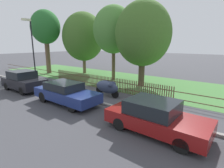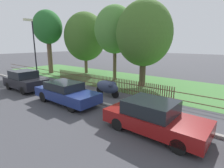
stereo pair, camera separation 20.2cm
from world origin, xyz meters
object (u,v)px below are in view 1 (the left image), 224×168
Objects in this scene: tree_mid_park at (114,30)px; tree_far_left at (143,34)px; street_lamp at (31,44)px; parked_car_navy_estate at (155,116)px; parked_car_silver_hatchback at (24,81)px; tree_nearest_kerb at (46,28)px; tree_behind_motorcycle at (83,37)px; covered_motorcycle at (107,87)px; parked_car_black_saloon at (66,92)px.

tree_far_left is at bearing -7.03° from tree_mid_park.
tree_mid_park reaches higher than street_lamp.
parked_car_navy_estate is 0.74× the size of street_lamp.
parked_car_silver_hatchback is 0.54× the size of tree_far_left.
tree_nearest_kerb reaches higher than parked_car_navy_estate.
covered_motorcycle is at bearing -34.86° from tree_behind_motorcycle.
parked_car_black_saloon reaches higher than covered_motorcycle.
parked_car_silver_hatchback is at bearing -179.60° from parked_car_black_saloon.
parked_car_navy_estate is at bearing -43.69° from tree_mid_park.
parked_car_silver_hatchback is 0.51× the size of tree_nearest_kerb.
parked_car_black_saloon is at bearing -109.13° from covered_motorcycle.
tree_behind_motorcycle reaches higher than tree_mid_park.
street_lamp reaches higher than parked_car_black_saloon.
parked_car_silver_hatchback is at bearing -112.68° from tree_mid_park.
tree_far_left is at bearing 123.27° from parked_car_navy_estate.
parked_car_navy_estate is 0.56× the size of tree_nearest_kerb.
tree_mid_park is at bearing 10.52° from tree_nearest_kerb.
tree_far_left reaches higher than covered_motorcycle.
parked_car_navy_estate is at bearing -7.81° from street_lamp.
parked_car_silver_hatchback is 9.62m from tree_behind_motorcycle.
tree_mid_park is (-7.84, 7.49, 4.20)m from parked_car_navy_estate.
tree_nearest_kerb is (-11.92, 3.15, 4.74)m from covered_motorcycle.
tree_nearest_kerb is 12.30m from tree_far_left.
street_lamp is (4.15, -4.14, -1.85)m from tree_nearest_kerb.
tree_mid_park is at bearing 172.97° from tree_far_left.
tree_nearest_kerb reaches higher than covered_motorcycle.
parked_car_silver_hatchback is 10.99m from parked_car_navy_estate.
tree_far_left reaches higher than parked_car_black_saloon.
parked_car_silver_hatchback reaches higher than parked_car_black_saloon.
parked_car_silver_hatchback reaches higher than parked_car_navy_estate.
tree_nearest_kerb reaches higher than parked_car_silver_hatchback.
covered_motorcycle is 0.29× the size of tree_far_left.
covered_motorcycle is 10.95m from tree_behind_motorcycle.
tree_behind_motorcycle is 1.01× the size of tree_mid_park.
covered_motorcycle is 8.35m from street_lamp.
tree_mid_park is at bearing 65.59° from parked_car_silver_hatchback.
tree_far_left reaches higher than parked_car_navy_estate.
tree_mid_park is at bearing 137.33° from parked_car_navy_estate.
tree_behind_motorcycle is at bearing 147.77° from covered_motorcycle.
parked_car_black_saloon is at bearing -14.34° from street_lamp.
tree_far_left is (-4.46, 7.08, 3.70)m from parked_car_navy_estate.
parked_car_silver_hatchback is at bearing -46.09° from tree_nearest_kerb.
tree_behind_motorcycle is 1.28× the size of street_lamp.
tree_mid_park is 1.01× the size of tree_far_left.
parked_car_silver_hatchback is 0.53× the size of tree_behind_motorcycle.
tree_behind_motorcycle is at bearing 170.13° from tree_far_left.
tree_far_left is (8.74, -1.52, -0.00)m from tree_behind_motorcycle.
tree_behind_motorcycle is at bearing 38.37° from tree_nearest_kerb.
tree_nearest_kerb is at bearing 167.84° from covered_motorcycle.
street_lamp is (0.69, -6.88, -0.81)m from tree_behind_motorcycle.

